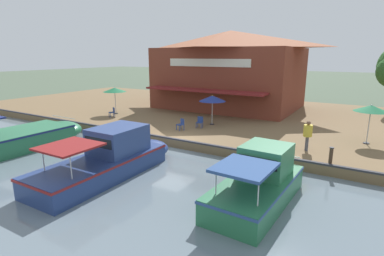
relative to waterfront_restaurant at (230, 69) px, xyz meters
name	(u,v)px	position (x,y,z in m)	size (l,w,h in m)	color
ground_plane	(171,148)	(13.87, 2.13, -4.58)	(220.00, 220.00, 0.00)	#4C5B47
quay_deck	(236,116)	(2.87, 2.13, -4.28)	(22.00, 56.00, 0.60)	brown
quay_edge_fender	(172,139)	(13.77, 2.13, -3.93)	(0.20, 50.40, 0.10)	#2D2D33
waterfront_restaurant	(230,69)	(0.00, 0.00, 0.00)	(11.78, 14.35, 7.84)	brown
patio_umbrella_mid_patio_left	(212,98)	(8.57, 2.41, -1.89)	(2.11, 2.11, 2.36)	#B7B7B7
patio_umbrella_far_corner	(115,90)	(9.19, -7.46, -1.72)	(2.12, 2.12, 2.50)	#B7B7B7
patio_umbrella_near_quay_edge	(371,108)	(8.32, 13.13, -1.76)	(1.96, 1.96, 2.47)	#B7B7B7
cafe_chair_facing_river	(181,124)	(11.39, 1.30, -3.51)	(0.58, 0.58, 0.85)	navy
cafe_chair_back_row_seat	(200,122)	(10.01, 2.11, -3.51)	(0.52, 0.52, 0.85)	navy
cafe_chair_far_corner_seat	(113,112)	(10.47, -6.58, -3.51)	(0.60, 0.60, 0.85)	navy
person_at_quay_edge	(308,132)	(11.72, 10.18, -2.88)	(0.50, 0.50, 1.75)	#4C4C56
motorboat_second_along	(19,139)	(19.14, -6.17, -3.85)	(9.34, 3.38, 2.45)	#287047
motorboat_fourth_along	(262,180)	(17.76, 9.53, -3.73)	(6.56, 2.59, 2.24)	#287047
motorboat_outer_channel	(114,157)	(18.87, 2.05, -3.71)	(8.47, 2.68, 2.32)	navy
mooring_post	(331,156)	(13.52, 11.66, -3.52)	(0.22, 0.22, 0.91)	#473323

